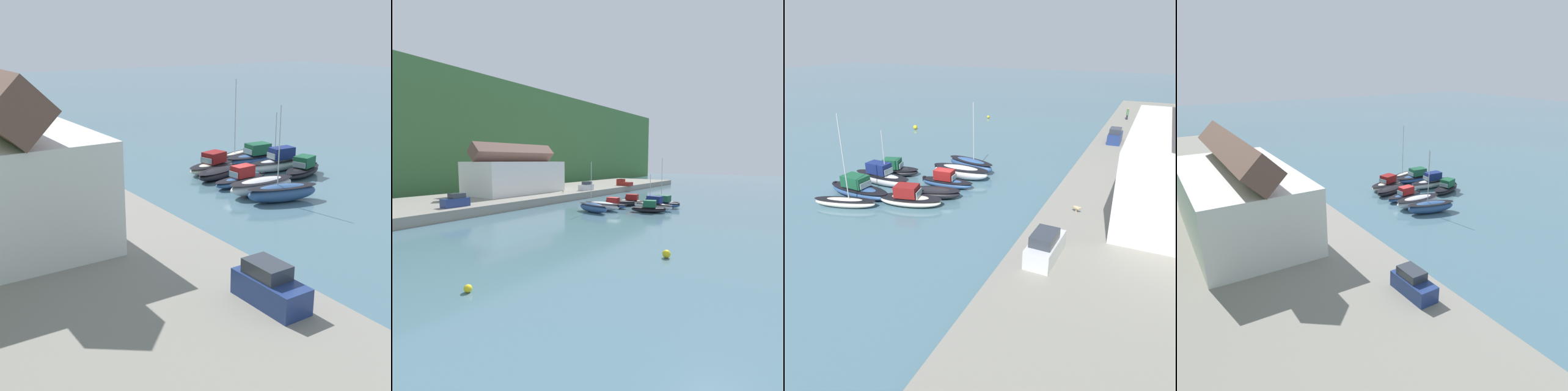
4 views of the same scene
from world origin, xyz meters
TOP-DOWN VIEW (x-y plane):
  - ground_plane at (0.00, 0.00)m, footprint 320.00×320.00m
  - moored_boat_0 at (-6.52, 0.24)m, footprint 3.64×7.12m
  - moored_boat_1 at (-3.67, 0.26)m, footprint 2.43×7.28m
  - moored_boat_2 at (-0.38, 0.16)m, footprint 2.35×6.41m
  - moored_boat_3 at (3.06, 0.44)m, footprint 3.84×6.42m
  - moored_boat_4 at (5.70, -0.66)m, footprint 3.90×7.00m
  - moored_boat_5 at (-1.03, -7.61)m, footprint 4.01×6.35m
  - moored_boat_6 at (2.11, -7.05)m, footprint 2.53×7.77m
  - moored_boat_7 at (6.09, -7.01)m, footprint 2.85×7.75m
  - moored_boat_8 at (8.82, -6.39)m, footprint 3.36×6.70m
  - parked_car_0 at (12.12, 15.28)m, footprint 4.26×1.94m
  - parked_car_1 at (-22.68, 15.70)m, footprint 4.23×1.87m
  - person_on_quay at (-40.57, 15.69)m, footprint 0.40×0.40m
  - dog_on_quay at (3.66, 15.76)m, footprint 0.58×0.87m
  - mooring_buoy_0 at (-38.09, -11.35)m, footprint 0.55×0.55m
  - mooring_buoy_1 at (-23.13, -19.48)m, footprint 0.75×0.75m

SIDE VIEW (x-z plane):
  - ground_plane at x=0.00m, z-range 0.00..0.00m
  - mooring_buoy_0 at x=-38.09m, z-range 0.00..0.55m
  - mooring_buoy_1 at x=-23.13m, z-range 0.00..0.75m
  - moored_boat_8 at x=8.82m, z-range -4.20..5.29m
  - moored_boat_3 at x=3.06m, z-range 0.04..1.14m
  - moored_boat_2 at x=-0.38m, z-range -0.30..1.72m
  - moored_boat_5 at x=-1.03m, z-range -0.31..1.81m
  - moored_boat_4 at x=5.70m, z-range -0.32..1.85m
  - moored_boat_1 at x=-3.67m, z-range 0.04..1.59m
  - moored_boat_7 at x=6.09m, z-range -0.33..2.00m
  - moored_boat_0 at x=-6.52m, z-range -3.49..5.22m
  - moored_boat_6 at x=2.11m, z-range -2.28..4.17m
  - dog_on_quay at x=3.66m, z-range 1.71..2.39m
  - parked_car_0 at x=12.12m, z-range 1.43..3.59m
  - parked_car_1 at x=-22.68m, z-range 1.43..3.59m
  - person_on_quay at x=-40.57m, z-range 1.62..3.76m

